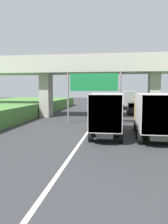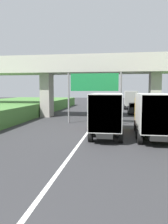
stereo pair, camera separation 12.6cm
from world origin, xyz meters
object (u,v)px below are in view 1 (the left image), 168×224
object	(u,v)px
truck_green	(129,99)
truck_yellow	(152,113)
car_black	(133,109)
truck_red	(107,112)
overhead_highway_sign	(94,86)

from	to	relation	value
truck_green	truck_yellow	xyz separation A→B (m)	(0.35, -26.41, 0.00)
car_black	truck_red	bearing A→B (deg)	-100.95
overhead_highway_sign	truck_red	size ratio (longest dim) A/B	0.81
overhead_highway_sign	truck_green	world-z (taller)	overhead_highway_sign
truck_yellow	truck_red	bearing A→B (deg)	176.69
overhead_highway_sign	truck_green	distance (m)	20.61
truck_green	truck_red	xyz separation A→B (m)	(-3.08, -26.21, 0.00)
car_black	truck_green	bearing A→B (deg)	90.70
truck_red	car_black	size ratio (longest dim) A/B	1.78
overhead_highway_sign	truck_yellow	size ratio (longest dim) A/B	0.81
truck_yellow	overhead_highway_sign	bearing A→B (deg)	128.64
truck_yellow	car_black	distance (m)	16.77
truck_yellow	car_black	bearing A→B (deg)	90.80
truck_green	car_black	bearing A→B (deg)	-89.30
car_black	truck_yellow	bearing A→B (deg)	-89.20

